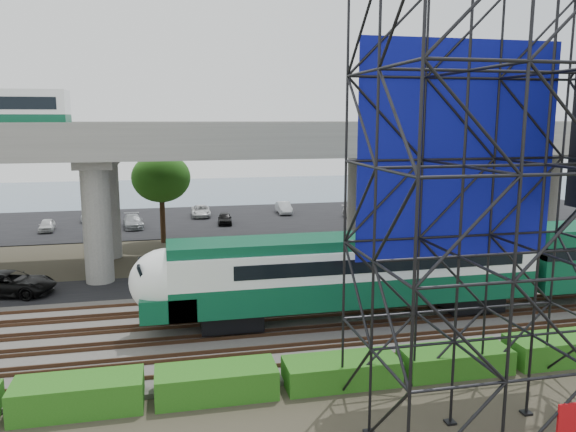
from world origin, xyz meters
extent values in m
plane|color=#474233|center=(0.00, 0.00, 0.00)|extent=(140.00, 140.00, 0.00)
cube|color=slate|center=(0.00, 2.00, 0.10)|extent=(90.00, 12.00, 0.20)
cube|color=black|center=(0.00, 10.50, 0.04)|extent=(90.00, 5.00, 0.08)
cube|color=black|center=(0.00, 34.00, 0.04)|extent=(90.00, 18.00, 0.08)
cube|color=slate|center=(0.00, 56.00, 0.01)|extent=(140.00, 40.00, 0.03)
cube|color=#472D1E|center=(0.00, -2.72, 0.28)|extent=(90.00, 0.08, 0.16)
cube|color=#472D1E|center=(0.00, -1.28, 0.28)|extent=(90.00, 0.08, 0.16)
cube|color=#472D1E|center=(0.00, -0.72, 0.28)|extent=(90.00, 0.08, 0.16)
cube|color=#472D1E|center=(0.00, 0.72, 0.28)|extent=(90.00, 0.08, 0.16)
cube|color=#472D1E|center=(0.00, 1.28, 0.28)|extent=(90.00, 0.08, 0.16)
cube|color=#472D1E|center=(0.00, 2.72, 0.28)|extent=(90.00, 0.08, 0.16)
cube|color=#472D1E|center=(0.00, 3.28, 0.28)|extent=(90.00, 0.08, 0.16)
cube|color=#472D1E|center=(0.00, 4.72, 0.28)|extent=(90.00, 0.08, 0.16)
cube|color=#472D1E|center=(0.00, 5.28, 0.28)|extent=(90.00, 0.08, 0.16)
cube|color=#472D1E|center=(0.00, 6.72, 0.28)|extent=(90.00, 0.08, 0.16)
cube|color=black|center=(-2.71, 2.00, 0.81)|extent=(3.00, 2.20, 0.90)
cube|color=black|center=(10.29, 2.00, 0.81)|extent=(3.00, 2.20, 0.90)
cube|color=#0A492E|center=(3.79, 2.00, 1.96)|extent=(19.00, 3.00, 1.40)
cube|color=white|center=(3.79, 2.00, 3.41)|extent=(19.00, 3.00, 1.50)
cube|color=#0A492E|center=(3.79, 2.00, 4.41)|extent=(19.00, 2.60, 0.50)
cube|color=black|center=(4.79, 2.00, 3.46)|extent=(15.00, 3.06, 0.70)
ellipsoid|color=white|center=(-5.71, 2.00, 2.86)|extent=(3.60, 3.00, 3.20)
cube|color=#0A492E|center=(-5.71, 2.00, 1.81)|extent=(2.60, 3.00, 1.10)
cube|color=black|center=(-6.81, 2.00, 3.36)|extent=(0.48, 2.00, 1.09)
cube|color=#9E9B93|center=(0.00, 16.00, 8.60)|extent=(80.00, 12.00, 1.20)
cube|color=#9E9B93|center=(0.00, 10.25, 9.75)|extent=(80.00, 0.50, 1.10)
cube|color=#9E9B93|center=(0.00, 21.75, 9.75)|extent=(80.00, 0.50, 1.10)
cylinder|color=#9E9B93|center=(-10.00, 12.50, 4.00)|extent=(1.80, 1.80, 8.00)
cylinder|color=#9E9B93|center=(-10.00, 19.50, 4.00)|extent=(1.80, 1.80, 8.00)
cube|color=#9E9B93|center=(-10.00, 16.00, 7.70)|extent=(2.40, 9.00, 0.60)
cylinder|color=#9E9B93|center=(10.00, 12.50, 4.00)|extent=(1.80, 1.80, 8.00)
cylinder|color=#9E9B93|center=(10.00, 19.50, 4.00)|extent=(1.80, 1.80, 8.00)
cube|color=#9E9B93|center=(10.00, 16.00, 7.70)|extent=(2.40, 9.00, 0.60)
cylinder|color=#9E9B93|center=(28.00, 19.50, 4.00)|extent=(1.80, 1.80, 8.00)
cube|color=#0D128F|center=(5.31, -4.95, 9.30)|extent=(8.10, 0.08, 8.25)
cube|color=black|center=(5.31, -8.00, 0.04)|extent=(9.36, 6.36, 0.08)
cube|color=#215D15|center=(-9.00, -4.30, 0.60)|extent=(4.60, 1.80, 1.20)
cube|color=#215D15|center=(-4.00, -4.30, 0.58)|extent=(4.60, 1.80, 1.15)
cube|color=#215D15|center=(1.00, -4.30, 0.52)|extent=(4.60, 1.80, 1.03)
cube|color=#215D15|center=(6.00, -4.30, 0.51)|extent=(4.60, 1.80, 1.01)
cube|color=#215D15|center=(11.00, -4.30, 0.56)|extent=(4.60, 1.80, 1.12)
cylinder|color=#382314|center=(14.00, 12.50, 2.40)|extent=(0.44, 0.44, 4.80)
ellipsoid|color=#215D15|center=(14.00, 12.50, 5.60)|extent=(4.94, 4.94, 4.18)
cylinder|color=#382314|center=(-6.00, 24.00, 2.40)|extent=(0.44, 0.44, 4.80)
ellipsoid|color=#215D15|center=(-6.00, 24.00, 5.60)|extent=(4.94, 4.94, 4.18)
imported|color=black|center=(-14.95, 10.66, 0.81)|extent=(5.67, 3.59, 1.46)
imported|color=silver|center=(-16.71, 31.00, 0.64)|extent=(1.57, 3.35, 1.11)
imported|color=#A1A5A9|center=(-13.47, 36.00, 0.68)|extent=(1.29, 3.67, 1.21)
imported|color=#979A9E|center=(-8.87, 31.00, 0.70)|extent=(2.23, 4.43, 1.23)
imported|color=silver|center=(-2.04, 36.00, 0.67)|extent=(2.09, 4.33, 1.19)
imported|color=black|center=(0.04, 31.00, 0.65)|extent=(1.63, 3.45, 1.14)
imported|color=#B1B5B9|center=(7.14, 36.00, 0.72)|extent=(1.43, 3.90, 1.28)
imported|color=#BBBBBB|center=(13.91, 31.00, 0.71)|extent=(2.16, 4.50, 1.27)
imported|color=gray|center=(17.21, 36.00, 0.63)|extent=(2.58, 4.26, 1.11)
camera|label=1|loc=(-5.60, -24.47, 10.51)|focal=35.00mm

